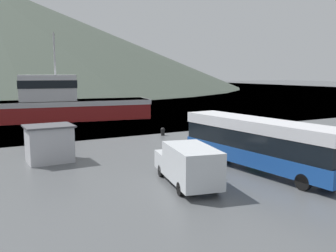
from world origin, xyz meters
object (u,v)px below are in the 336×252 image
object	(u,v)px
fishing_boat	(62,104)
storage_bin	(260,146)
tour_bus	(259,142)
delivery_van	(188,164)
dock_kiosk	(49,143)

from	to	relation	value
fishing_boat	storage_bin	distance (m)	28.35
tour_bus	delivery_van	world-z (taller)	tour_bus
tour_bus	dock_kiosk	bearing A→B (deg)	137.52
dock_kiosk	tour_bus	bearing A→B (deg)	-38.44
fishing_boat	dock_kiosk	bearing A→B (deg)	-7.15
storage_bin	dock_kiosk	distance (m)	15.61
dock_kiosk	storage_bin	bearing A→B (deg)	-17.93
storage_bin	fishing_boat	bearing A→B (deg)	107.89
tour_bus	delivery_van	xyz separation A→B (m)	(-5.59, -0.56, -0.61)
delivery_van	dock_kiosk	size ratio (longest dim) A/B	1.93
fishing_boat	tour_bus	bearing A→B (deg)	17.32
tour_bus	fishing_boat	size ratio (longest dim) A/B	0.55
tour_bus	dock_kiosk	size ratio (longest dim) A/B	3.77
fishing_boat	dock_kiosk	world-z (taller)	fishing_boat
delivery_van	dock_kiosk	distance (m)	10.78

